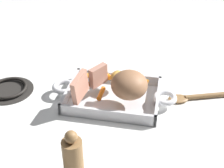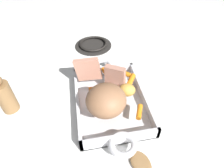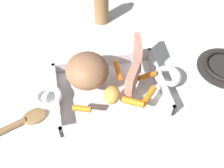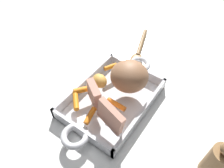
# 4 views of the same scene
# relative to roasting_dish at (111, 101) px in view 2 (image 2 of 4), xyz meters

# --- Properties ---
(ground_plane) EXTENTS (2.18, 2.18, 0.00)m
(ground_plane) POSITION_rel_roasting_dish_xyz_m (0.00, 0.00, -0.01)
(ground_plane) COLOR white
(roasting_dish) EXTENTS (0.41, 0.22, 0.04)m
(roasting_dish) POSITION_rel_roasting_dish_xyz_m (0.00, 0.00, 0.00)
(roasting_dish) COLOR silver
(roasting_dish) RESTS_ON ground_plane
(pork_roast) EXTENTS (0.16, 0.16, 0.09)m
(pork_roast) POSITION_rel_roasting_dish_xyz_m (-0.06, 0.02, 0.07)
(pork_roast) COLOR #966746
(pork_roast) RESTS_ON roasting_dish
(roast_slice_outer) EXTENTS (0.03, 0.09, 0.09)m
(roast_slice_outer) POSITION_rel_roasting_dish_xyz_m (0.09, 0.06, 0.07)
(roast_slice_outer) COLOR tan
(roast_slice_outer) RESTS_ON roasting_dish
(roast_slice_thin) EXTENTS (0.05, 0.07, 0.07)m
(roast_slice_thin) POSITION_rel_roasting_dish_xyz_m (0.05, -0.02, 0.06)
(roast_slice_thin) COLOR tan
(roast_slice_thin) RESTS_ON roasting_dish
(baby_carrot_center_right) EXTENTS (0.05, 0.03, 0.02)m
(baby_carrot_center_right) POSITION_rel_roasting_dish_xyz_m (-0.09, -0.07, 0.03)
(baby_carrot_center_right) COLOR orange
(baby_carrot_center_right) RESTS_ON roasting_dish
(baby_carrot_northwest) EXTENTS (0.06, 0.06, 0.02)m
(baby_carrot_northwest) POSITION_rel_roasting_dish_xyz_m (0.09, -0.07, 0.03)
(baby_carrot_northwest) COLOR orange
(baby_carrot_northwest) RESTS_ON roasting_dish
(baby_carrot_southwest) EXTENTS (0.06, 0.05, 0.02)m
(baby_carrot_southwest) POSITION_rel_roasting_dish_xyz_m (0.04, -0.08, 0.03)
(baby_carrot_southwest) COLOR orange
(baby_carrot_southwest) RESTS_ON roasting_dish
(baby_carrot_southeast) EXTENTS (0.02, 0.06, 0.02)m
(baby_carrot_southeast) POSITION_rel_roasting_dish_xyz_m (0.03, 0.04, 0.03)
(baby_carrot_southeast) COLOR orange
(baby_carrot_southeast) RESTS_ON roasting_dish
(baby_carrot_northeast) EXTENTS (0.05, 0.03, 0.02)m
(baby_carrot_northeast) POSITION_rel_roasting_dish_xyz_m (0.10, -0.00, 0.03)
(baby_carrot_northeast) COLOR orange
(baby_carrot_northeast) RESTS_ON roasting_dish
(potato_near_roast) EXTENTS (0.06, 0.06, 0.04)m
(potato_near_roast) POSITION_rel_roasting_dish_xyz_m (-0.01, -0.05, 0.04)
(potato_near_roast) COLOR gold
(potato_near_roast) RESTS_ON roasting_dish
(stove_burner_rear) EXTENTS (0.17, 0.17, 0.02)m
(stove_burner_rear) POSITION_rel_roasting_dish_xyz_m (0.36, 0.02, -0.01)
(stove_burner_rear) COLOR #282623
(stove_burner_rear) RESTS_ON ground_plane
(pepper_mill) EXTENTS (0.05, 0.05, 0.14)m
(pepper_mill) POSITION_rel_roasting_dish_xyz_m (0.04, 0.32, 0.05)
(pepper_mill) COLOR olive
(pepper_mill) RESTS_ON ground_plane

